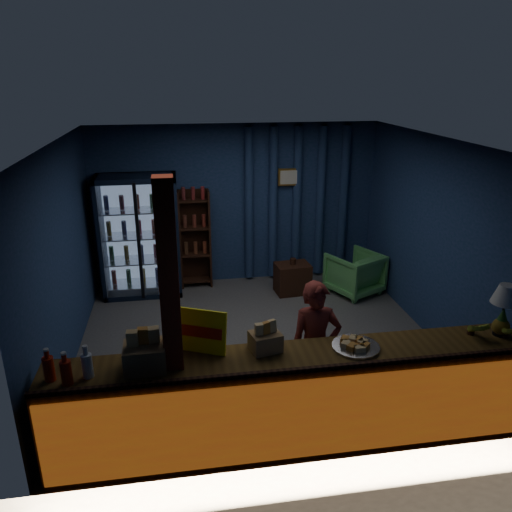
{
  "coord_description": "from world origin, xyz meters",
  "views": [
    {
      "loc": [
        -0.95,
        -5.68,
        3.33
      ],
      "look_at": [
        -0.06,
        -0.2,
        1.28
      ],
      "focal_mm": 35.0,
      "sensor_mm": 36.0,
      "label": 1
    }
  ],
  "objects_px": {
    "shopkeeper": "(315,348)",
    "table_lamp": "(506,296)",
    "green_chair": "(354,273)",
    "pastry_tray": "(356,345)"
  },
  "relations": [
    {
      "from": "shopkeeper",
      "to": "table_lamp",
      "type": "height_order",
      "value": "table_lamp"
    },
    {
      "from": "pastry_tray",
      "to": "table_lamp",
      "type": "xyz_separation_m",
      "value": [
        1.45,
        0.01,
        0.38
      ]
    },
    {
      "from": "pastry_tray",
      "to": "green_chair",
      "type": "bearing_deg",
      "value": 69.79
    },
    {
      "from": "green_chair",
      "to": "table_lamp",
      "type": "height_order",
      "value": "table_lamp"
    },
    {
      "from": "shopkeeper",
      "to": "green_chair",
      "type": "bearing_deg",
      "value": 65.47
    },
    {
      "from": "shopkeeper",
      "to": "table_lamp",
      "type": "xyz_separation_m",
      "value": [
        1.7,
        -0.42,
        0.65
      ]
    },
    {
      "from": "pastry_tray",
      "to": "table_lamp",
      "type": "distance_m",
      "value": 1.5
    },
    {
      "from": "green_chair",
      "to": "pastry_tray",
      "type": "xyz_separation_m",
      "value": [
        -1.17,
        -3.18,
        0.64
      ]
    },
    {
      "from": "shopkeeper",
      "to": "green_chair",
      "type": "relative_size",
      "value": 1.93
    },
    {
      "from": "pastry_tray",
      "to": "shopkeeper",
      "type": "bearing_deg",
      "value": 119.95
    }
  ]
}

